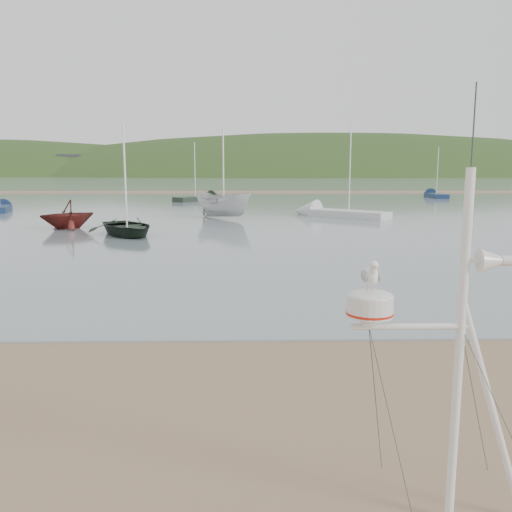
{
  "coord_description": "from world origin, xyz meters",
  "views": [
    {
      "loc": [
        2.01,
        -7.1,
        3.7
      ],
      "look_at": [
        2.17,
        1.0,
        2.36
      ],
      "focal_mm": 38.0,
      "sensor_mm": 36.0,
      "label": 1
    }
  ],
  "objects_px": {
    "boat_dark": "(126,192)",
    "sailboat_blue_near": "(2,207)",
    "boat_white": "(224,183)",
    "sailboat_white_near": "(323,212)",
    "mast_rig": "(451,426)",
    "sailboat_dark_mid": "(207,198)",
    "sailboat_blue_far": "(432,195)",
    "boat_red": "(67,201)"
  },
  "relations": [
    {
      "from": "mast_rig",
      "to": "sailboat_white_near",
      "type": "relative_size",
      "value": 0.58
    },
    {
      "from": "boat_dark",
      "to": "sailboat_blue_near",
      "type": "distance_m",
      "value": 22.07
    },
    {
      "from": "boat_dark",
      "to": "boat_white",
      "type": "relative_size",
      "value": 0.91
    },
    {
      "from": "sailboat_blue_far",
      "to": "sailboat_white_near",
      "type": "bearing_deg",
      "value": -124.01
    },
    {
      "from": "sailboat_blue_near",
      "to": "sailboat_blue_far",
      "type": "bearing_deg",
      "value": 24.37
    },
    {
      "from": "mast_rig",
      "to": "boat_red",
      "type": "xyz_separation_m",
      "value": [
        -12.67,
        27.15,
        0.58
      ]
    },
    {
      "from": "mast_rig",
      "to": "sailboat_dark_mid",
      "type": "distance_m",
      "value": 54.48
    },
    {
      "from": "boat_white",
      "to": "sailboat_blue_far",
      "type": "relative_size",
      "value": 0.79
    },
    {
      "from": "boat_red",
      "to": "sailboat_white_near",
      "type": "relative_size",
      "value": 0.42
    },
    {
      "from": "mast_rig",
      "to": "sailboat_blue_near",
      "type": "bearing_deg",
      "value": 118.94
    },
    {
      "from": "boat_dark",
      "to": "boat_white",
      "type": "bearing_deg",
      "value": 31.69
    },
    {
      "from": "boat_white",
      "to": "sailboat_blue_far",
      "type": "bearing_deg",
      "value": 1.39
    },
    {
      "from": "mast_rig",
      "to": "boat_white",
      "type": "height_order",
      "value": "boat_white"
    },
    {
      "from": "sailboat_dark_mid",
      "to": "mast_rig",
      "type": "bearing_deg",
      "value": -83.39
    },
    {
      "from": "boat_dark",
      "to": "boat_red",
      "type": "height_order",
      "value": "boat_dark"
    },
    {
      "from": "sailboat_dark_mid",
      "to": "sailboat_blue_far",
      "type": "xyz_separation_m",
      "value": [
        26.72,
        5.9,
        0.0
      ]
    },
    {
      "from": "sailboat_blue_far",
      "to": "boat_white",
      "type": "bearing_deg",
      "value": -131.99
    },
    {
      "from": "boat_dark",
      "to": "boat_red",
      "type": "bearing_deg",
      "value": 109.02
    },
    {
      "from": "boat_red",
      "to": "sailboat_dark_mid",
      "type": "xyz_separation_m",
      "value": [
        6.4,
        26.96,
        -1.36
      ]
    },
    {
      "from": "boat_red",
      "to": "sailboat_blue_far",
      "type": "height_order",
      "value": "sailboat_blue_far"
    },
    {
      "from": "boat_red",
      "to": "sailboat_white_near",
      "type": "distance_m",
      "value": 18.35
    },
    {
      "from": "sailboat_dark_mid",
      "to": "boat_dark",
      "type": "bearing_deg",
      "value": -94.01
    },
    {
      "from": "boat_white",
      "to": "boat_dark",
      "type": "bearing_deg",
      "value": -163.13
    },
    {
      "from": "boat_white",
      "to": "sailboat_white_near",
      "type": "distance_m",
      "value": 7.96
    },
    {
      "from": "sailboat_dark_mid",
      "to": "boat_white",
      "type": "bearing_deg",
      "value": -82.78
    },
    {
      "from": "mast_rig",
      "to": "sailboat_blue_near",
      "type": "relative_size",
      "value": 0.78
    },
    {
      "from": "sailboat_blue_near",
      "to": "sailboat_blue_far",
      "type": "relative_size",
      "value": 0.9
    },
    {
      "from": "mast_rig",
      "to": "boat_red",
      "type": "bearing_deg",
      "value": 115.02
    },
    {
      "from": "sailboat_dark_mid",
      "to": "sailboat_white_near",
      "type": "height_order",
      "value": "sailboat_white_near"
    },
    {
      "from": "sailboat_blue_near",
      "to": "sailboat_blue_far",
      "type": "xyz_separation_m",
      "value": [
        42.89,
        19.43,
        -0.0
      ]
    },
    {
      "from": "mast_rig",
      "to": "boat_dark",
      "type": "relative_size",
      "value": 0.97
    },
    {
      "from": "mast_rig",
      "to": "sailboat_blue_far",
      "type": "distance_m",
      "value": 63.4
    },
    {
      "from": "boat_red",
      "to": "boat_dark",
      "type": "bearing_deg",
      "value": 10.57
    },
    {
      "from": "boat_dark",
      "to": "sailboat_blue_far",
      "type": "xyz_separation_m",
      "value": [
        28.86,
        36.33,
        -2.04
      ]
    },
    {
      "from": "sailboat_white_near",
      "to": "sailboat_blue_far",
      "type": "bearing_deg",
      "value": 55.99
    },
    {
      "from": "sailboat_white_near",
      "to": "boat_white",
      "type": "bearing_deg",
      "value": -164.9
    },
    {
      "from": "boat_red",
      "to": "sailboat_blue_near",
      "type": "distance_m",
      "value": 16.66
    },
    {
      "from": "boat_red",
      "to": "sailboat_blue_near",
      "type": "relative_size",
      "value": 0.56
    },
    {
      "from": "boat_white",
      "to": "sailboat_blue_far",
      "type": "distance_m",
      "value": 36.06
    },
    {
      "from": "boat_dark",
      "to": "sailboat_blue_near",
      "type": "height_order",
      "value": "sailboat_blue_near"
    },
    {
      "from": "mast_rig",
      "to": "boat_red",
      "type": "height_order",
      "value": "mast_rig"
    },
    {
      "from": "boat_red",
      "to": "sailboat_blue_near",
      "type": "xyz_separation_m",
      "value": [
        -9.76,
        13.43,
        -1.36
      ]
    }
  ]
}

